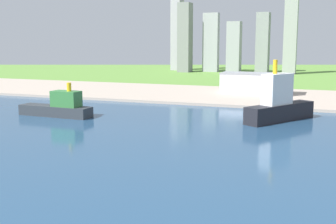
% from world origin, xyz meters
% --- Properties ---
extents(ground_plane, '(2400.00, 2400.00, 0.00)m').
position_xyz_m(ground_plane, '(0.00, 300.00, 0.00)').
color(ground_plane, '#5C8B39').
extents(water_bay, '(840.00, 360.00, 0.15)m').
position_xyz_m(water_bay, '(0.00, 240.00, 0.07)').
color(water_bay, navy).
rests_on(water_bay, ground).
extents(industrial_pier, '(840.00, 140.00, 2.50)m').
position_xyz_m(industrial_pier, '(0.00, 490.00, 1.25)').
color(industrial_pier, '#AC9C8C').
rests_on(industrial_pier, ground).
extents(container_barge, '(57.30, 15.56, 25.08)m').
position_xyz_m(container_barge, '(-103.10, 334.55, 7.02)').
color(container_barge, '#2D3338').
rests_on(container_barge, water_bay).
extents(cargo_ship, '(42.15, 58.47, 42.20)m').
position_xyz_m(cargo_ship, '(49.40, 370.90, 11.94)').
color(cargo_ship, black).
rests_on(cargo_ship, water_bay).
extents(warehouse_main, '(70.47, 29.20, 20.49)m').
position_xyz_m(warehouse_main, '(12.51, 507.02, 12.77)').
color(warehouse_main, silver).
rests_on(warehouse_main, industrial_pier).
extents(distant_skyline, '(225.65, 69.33, 135.24)m').
position_xyz_m(distant_skyline, '(-96.89, 825.47, 56.87)').
color(distant_skyline, '#9F9DA7').
rests_on(distant_skyline, ground).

